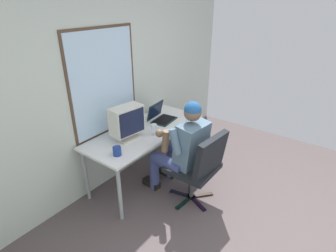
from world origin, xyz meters
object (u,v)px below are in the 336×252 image
Objects in this scene: crt_monitor at (127,121)px; wine_glass at (154,128)px; office_chair at (200,164)px; laptop at (160,116)px; person_seated at (182,147)px; coffee_mug at (117,151)px; desk_speaker at (140,121)px; desk at (146,134)px.

wine_glass is at bearing -35.87° from crt_monitor.
laptop reaches higher than office_chair.
person_seated is 3.41× the size of laptop.
crt_monitor is 0.42m from coffee_mug.
crt_monitor reaches higher than laptop.
crt_monitor is at bearing 108.49° from office_chair.
laptop is 3.81× the size of coffee_mug.
coffee_mug is at bearing -158.39° from desk_speaker.
office_chair reaches higher than desk_speaker.
person_seated is 3.09× the size of crt_monitor.
desk_speaker is (0.07, 0.28, -0.01)m from wine_glass.
coffee_mug is at bearing 132.78° from office_chair.
person_seated is 0.76m from coffee_mug.
crt_monitor reaches higher than office_chair.
coffee_mug is (-0.99, -0.19, -0.01)m from laptop.
crt_monitor is 0.35m from wine_glass.
desk is at bearing 89.73° from person_seated.
crt_monitor is 4.20× the size of coffee_mug.
person_seated is at bearing -90.27° from desk.
coffee_mug is at bearing 178.32° from wine_glass.
crt_monitor is 2.92× the size of wine_glass.
crt_monitor is at bearing 177.35° from desk.
wine_glass is at bearing -151.61° from laptop.
desk_speaker is at bearing 15.99° from crt_monitor.
desk is 4.11× the size of crt_monitor.
desk_speaker is (0.33, 0.09, -0.15)m from crt_monitor.
office_chair is 0.70m from wine_glass.
person_seated is at bearing -120.38° from laptop.
crt_monitor reaches higher than coffee_mug.
office_chair is 6.72× the size of wine_glass.
office_chair is 0.97m from desk_speaker.
office_chair is at bearing -91.68° from desk.
laptop is at bearing 59.62° from person_seated.
person_seated is at bearing -92.65° from desk_speaker.
crt_monitor is at bearing 144.13° from wine_glass.
office_chair is 0.74× the size of person_seated.
person_seated is (-0.00, -0.56, 0.00)m from desk.
crt_monitor reaches higher than wine_glass.
desk is at bearing -173.54° from laptop.
laptop is at bearing 28.39° from wine_glass.
desk_speaker is (0.05, 0.93, 0.26)m from office_chair.
laptop is 2.18× the size of desk_speaker.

